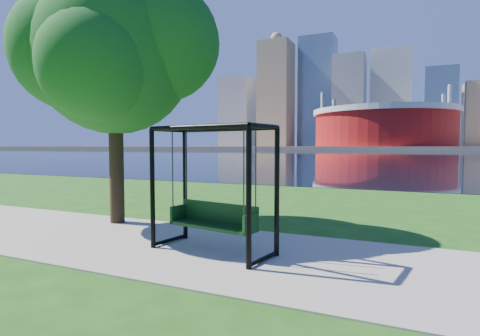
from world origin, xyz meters
The scene contains 8 objects.
ground centered at (0.00, 0.00, 0.00)m, with size 900.00×900.00×0.00m, color #1E5114.
path centered at (0.00, -0.50, 0.01)m, with size 120.00×4.00×0.03m, color #9E937F.
river centered at (0.00, 102.00, 0.01)m, with size 900.00×180.00×0.02m, color black.
far_bank centered at (0.00, 306.00, 1.00)m, with size 900.00×228.00×2.00m, color #937F60.
stadium centered at (-10.00, 235.00, 14.23)m, with size 83.00×83.00×32.00m.
skyline centered at (-4.27, 319.39, 35.89)m, with size 392.00×66.00×96.50m.
swing centered at (-0.17, -0.57, 1.23)m, with size 2.65×1.52×2.55m.
park_tree centered at (-4.01, 0.92, 4.72)m, with size 5.48×4.95×6.80m.
Camera 1 is at (3.35, -7.14, 2.14)m, focal length 28.00 mm.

